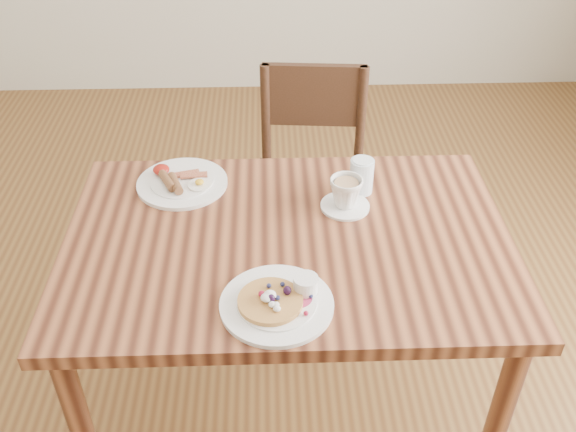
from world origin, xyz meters
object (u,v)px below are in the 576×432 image
object	(u,v)px
breakfast_plate	(181,182)
teacup_saucer	(346,194)
water_glass	(361,176)
pancake_plate	(278,301)
dining_table	(288,265)
chair_far	(312,176)

from	to	relation	value
breakfast_plate	teacup_saucer	size ratio (longest dim) A/B	1.93
breakfast_plate	water_glass	size ratio (longest dim) A/B	2.58
teacup_saucer	breakfast_plate	bearing A→B (deg)	164.90
pancake_plate	teacup_saucer	world-z (taller)	teacup_saucer
dining_table	water_glass	bearing A→B (deg)	43.47
dining_table	breakfast_plate	bearing A→B (deg)	140.25
dining_table	pancake_plate	distance (m)	0.28
pancake_plate	water_glass	distance (m)	0.53
dining_table	teacup_saucer	bearing A→B (deg)	37.89
chair_far	dining_table	bearing A→B (deg)	85.38
dining_table	pancake_plate	world-z (taller)	pancake_plate
pancake_plate	teacup_saucer	xyz separation A→B (m)	(0.20, 0.39, 0.03)
pancake_plate	water_glass	bearing A→B (deg)	61.60
dining_table	water_glass	size ratio (longest dim) A/B	11.48
chair_far	breakfast_plate	bearing A→B (deg)	49.93
pancake_plate	breakfast_plate	size ratio (longest dim) A/B	1.00
pancake_plate	breakfast_plate	world-z (taller)	pancake_plate
chair_far	water_glass	size ratio (longest dim) A/B	8.42
dining_table	teacup_saucer	size ratio (longest dim) A/B	8.57
teacup_saucer	water_glass	bearing A→B (deg)	55.85
dining_table	teacup_saucer	world-z (taller)	teacup_saucer
dining_table	breakfast_plate	xyz separation A→B (m)	(-0.31, 0.26, 0.11)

